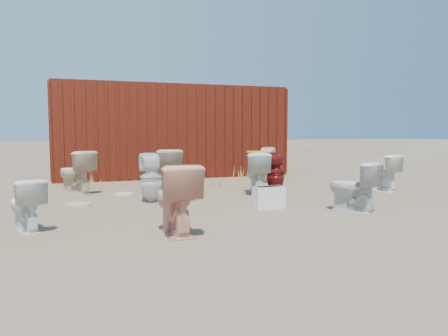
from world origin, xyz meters
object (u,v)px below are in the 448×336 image
object	(u,v)px
toilet_back_beige_right	(166,171)
shipping_container	(169,131)
toilet_back_a	(151,178)
loose_tank	(269,198)
toilet_front_pink	(176,199)
toilet_back_e	(266,165)
toilet_front_a	(26,205)
toilet_front_e	(381,173)
toilet_back_yellowlid	(257,173)
toilet_front_c	(353,187)
toilet_front_maroon	(275,173)
toilet_back_beige_left	(75,172)

from	to	relation	value
toilet_back_beige_right	shipping_container	bearing A→B (deg)	-104.81
toilet_back_a	loose_tank	xyz separation A→B (m)	(1.62, -1.25, -0.24)
toilet_front_pink	toilet_back_e	bearing A→B (deg)	-128.16
toilet_back_a	toilet_back_beige_right	distance (m)	1.12
toilet_front_a	toilet_back_beige_right	xyz separation A→B (m)	(2.27, 2.68, 0.11)
toilet_front_e	toilet_back_a	size ratio (longest dim) A/B	0.89
toilet_back_yellowlid	toilet_front_c	bearing A→B (deg)	121.41
toilet_front_pink	toilet_back_e	xyz separation A→B (m)	(3.20, 4.37, -0.00)
toilet_front_maroon	loose_tank	world-z (taller)	toilet_front_maroon
toilet_front_e	toilet_back_a	xyz separation A→B (m)	(-4.59, 0.20, 0.05)
toilet_front_a	toilet_back_a	distance (m)	2.46
toilet_front_a	toilet_back_beige_left	world-z (taller)	toilet_back_beige_left
toilet_front_c	toilet_back_a	xyz separation A→B (m)	(-2.67, 1.93, 0.04)
toilet_front_e	toilet_back_beige_right	size ratio (longest dim) A/B	0.86
toilet_back_yellowlid	toilet_back_e	distance (m)	1.96
toilet_front_a	toilet_back_beige_right	distance (m)	3.52
shipping_container	toilet_back_a	bearing A→B (deg)	-105.96
toilet_front_pink	toilet_front_e	bearing A→B (deg)	-156.87
toilet_back_yellowlid	loose_tank	xyz separation A→B (m)	(-0.47, -1.52, -0.22)
toilet_front_pink	toilet_back_beige_left	bearing A→B (deg)	-76.49
toilet_front_maroon	loose_tank	xyz separation A→B (m)	(-0.91, -1.64, -0.22)
toilet_front_a	toilet_back_beige_right	world-z (taller)	toilet_back_beige_right
toilet_front_e	toilet_back_e	distance (m)	2.64
shipping_container	toilet_front_maroon	bearing A→B (deg)	-73.56
toilet_front_pink	loose_tank	bearing A→B (deg)	-148.53
toilet_front_a	toilet_front_maroon	distance (m)	4.80
toilet_front_maroon	loose_tank	bearing A→B (deg)	66.61
toilet_front_maroon	toilet_back_yellowlid	size ratio (longest dim) A/B	0.98
toilet_back_e	toilet_back_a	bearing A→B (deg)	71.49
toilet_front_c	shipping_container	bearing A→B (deg)	-103.21
shipping_container	toilet_back_e	size ratio (longest dim) A/B	7.22
toilet_front_maroon	toilet_back_yellowlid	distance (m)	0.46
toilet_front_pink	toilet_back_yellowlid	world-z (taller)	toilet_front_pink
shipping_container	toilet_back_beige_left	xyz separation A→B (m)	(-2.50, -3.11, -0.78)
toilet_front_e	toilet_back_beige_left	distance (m)	6.02
shipping_container	toilet_back_yellowlid	size ratio (longest dim) A/B	7.52
toilet_front_c	toilet_back_e	size ratio (longest dim) A/B	0.91
toilet_back_e	toilet_front_c	bearing A→B (deg)	123.07
toilet_back_a	loose_tank	bearing A→B (deg)	141.78
loose_tank	toilet_back_a	bearing A→B (deg)	137.52
toilet_front_pink	toilet_back_beige_left	xyz separation A→B (m)	(-1.06, 3.86, 0.00)
toilet_front_maroon	shipping_container	bearing A→B (deg)	-67.84
shipping_container	loose_tank	world-z (taller)	shipping_container
toilet_front_maroon	toilet_back_beige_right	world-z (taller)	toilet_back_beige_right
toilet_front_a	toilet_front_pink	world-z (taller)	toilet_front_pink
shipping_container	toilet_back_beige_right	bearing A→B (deg)	-103.28
toilet_front_pink	toilet_back_a	size ratio (longest dim) A/B	1.00
toilet_front_a	toilet_front_pink	bearing A→B (deg)	135.49
toilet_back_beige_left	toilet_back_beige_right	size ratio (longest dim) A/B	0.97
shipping_container	toilet_front_pink	xyz separation A→B (m)	(-1.44, -6.96, -0.78)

